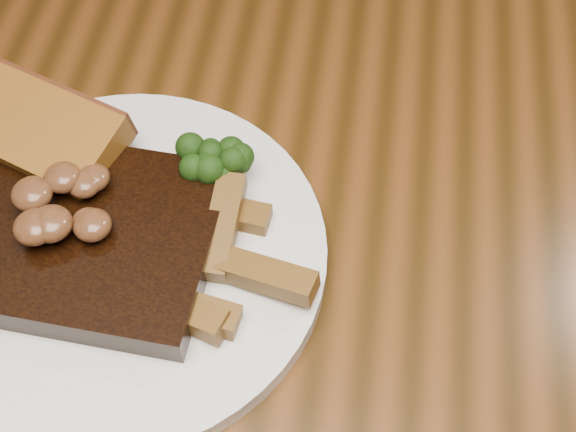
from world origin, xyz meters
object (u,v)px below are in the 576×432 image
object	(u,v)px
dining_table	(264,311)
garlic_bread	(46,150)
steak	(76,236)
plate	(120,257)
potato_wedges	(212,258)

from	to	relation	value
dining_table	garlic_bread	world-z (taller)	garlic_bread
steak	dining_table	bearing A→B (deg)	13.49
plate	steak	size ratio (longest dim) A/B	1.53
dining_table	garlic_bread	xyz separation A→B (m)	(-0.17, 0.05, 0.12)
steak	potato_wedges	world-z (taller)	steak
potato_wedges	plate	bearing A→B (deg)	177.37
plate	garlic_bread	xyz separation A→B (m)	(-0.07, 0.07, 0.02)
plate	steak	distance (m)	0.03
steak	potato_wedges	bearing A→B (deg)	1.15
steak	potato_wedges	distance (m)	0.09
garlic_bread	potato_wedges	xyz separation A→B (m)	(0.14, -0.07, -0.00)
plate	garlic_bread	size ratio (longest dim) A/B	2.43
plate	steak	world-z (taller)	steak
plate	potato_wedges	world-z (taller)	potato_wedges
dining_table	plate	world-z (taller)	plate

